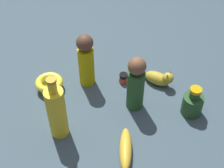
% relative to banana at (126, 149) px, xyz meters
% --- Properties ---
extents(ground, '(2.00, 2.00, 0.00)m').
position_rel_banana_xyz_m(ground, '(0.09, 0.24, -0.02)').
color(ground, '#384C56').
extents(banana, '(0.13, 0.17, 0.04)m').
position_rel_banana_xyz_m(banana, '(0.00, 0.00, 0.00)').
color(banana, gold).
rests_on(banana, ground).
extents(bottle_short, '(0.08, 0.08, 0.13)m').
position_rel_banana_xyz_m(bottle_short, '(0.32, 0.03, 0.03)').
color(bottle_short, '#234921').
rests_on(bottle_short, ground).
extents(nail_polish_jar, '(0.04, 0.04, 0.04)m').
position_rel_banana_xyz_m(nail_polish_jar, '(0.18, 0.30, -0.00)').
color(nail_polish_jar, '#BB3A25').
rests_on(nail_polish_jar, ground).
extents(person_figure_child, '(0.09, 0.09, 0.24)m').
position_rel_banana_xyz_m(person_figure_child, '(0.05, 0.38, 0.10)').
color(person_figure_child, '#B29E0A').
rests_on(person_figure_child, ground).
extents(person_figure_adult, '(0.09, 0.09, 0.24)m').
position_rel_banana_xyz_m(person_figure_adult, '(0.15, 0.17, 0.10)').
color(person_figure_adult, '#244D22').
rests_on(person_figure_adult, ground).
extents(bowl, '(0.11, 0.11, 0.05)m').
position_rel_banana_xyz_m(bowl, '(-0.10, 0.42, 0.01)').
color(bowl, yellow).
rests_on(bowl, ground).
extents(cat_figurine, '(0.10, 0.13, 0.08)m').
position_rel_banana_xyz_m(cat_figurine, '(0.30, 0.22, 0.01)').
color(cat_figurine, gold).
rests_on(cat_figurine, ground).
extents(bottle_tall, '(0.07, 0.07, 0.27)m').
position_rel_banana_xyz_m(bottle_tall, '(-0.16, 0.20, 0.09)').
color(bottle_tall, gold).
rests_on(bottle_tall, ground).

